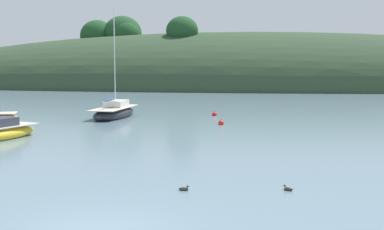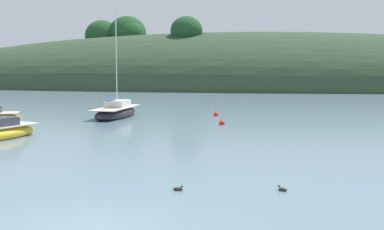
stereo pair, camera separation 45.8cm
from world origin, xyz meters
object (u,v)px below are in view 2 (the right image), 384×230
at_px(mooring_buoy_outer, 216,114).
at_px(duck_lone_left, 178,189).
at_px(sailboat_white_near, 116,112).
at_px(duck_lone_right, 282,189).
at_px(mooring_buoy_channel, 222,123).

height_order(mooring_buoy_outer, duck_lone_left, mooring_buoy_outer).
relative_size(sailboat_white_near, mooring_buoy_outer, 18.33).
bearing_deg(sailboat_white_near, mooring_buoy_outer, 16.61).
relative_size(mooring_buoy_outer, duck_lone_right, 1.37).
bearing_deg(sailboat_white_near, duck_lone_left, -67.18).
distance_m(sailboat_white_near, mooring_buoy_outer, 9.02).
bearing_deg(mooring_buoy_channel, sailboat_white_near, 158.95).
height_order(sailboat_white_near, duck_lone_right, sailboat_white_near).
bearing_deg(duck_lone_right, mooring_buoy_outer, 101.24).
xyz_separation_m(mooring_buoy_outer, duck_lone_left, (1.23, -26.02, -0.07)).
bearing_deg(duck_lone_left, mooring_buoy_outer, 92.71).
xyz_separation_m(sailboat_white_near, duck_lone_right, (13.70, -22.92, -0.39)).
height_order(duck_lone_right, duck_lone_left, same).
bearing_deg(duck_lone_right, sailboat_white_near, 120.87).
relative_size(mooring_buoy_outer, mooring_buoy_channel, 1.00).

